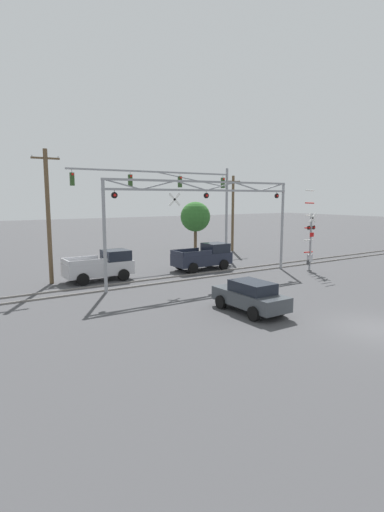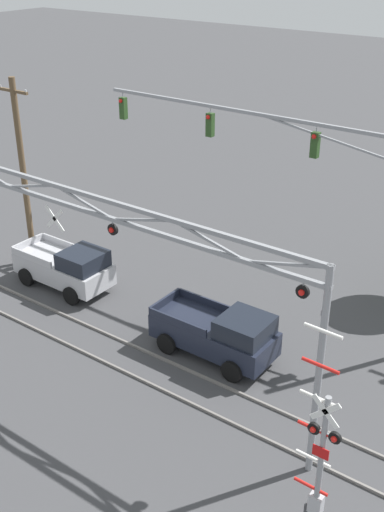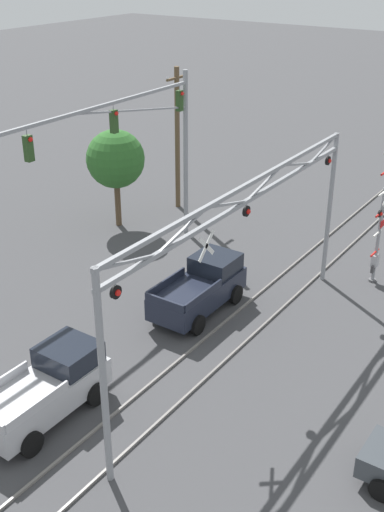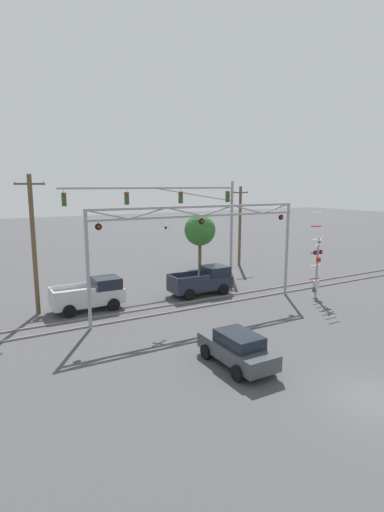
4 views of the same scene
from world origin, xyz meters
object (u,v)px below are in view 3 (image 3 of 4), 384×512
pickup_truck_following (47,388)px  utility_pole_right (177,137)px  crossing_signal_mast (378,235)px  traffic_signal_span (130,139)px  background_tree_beyond_span (115,159)px  crossing_gantry (245,231)px  pickup_truck_lead (201,287)px

pickup_truck_following → utility_pole_right: 19.21m
pickup_truck_following → crossing_signal_mast: bearing=-20.4°
pickup_truck_following → utility_pole_right: size_ratio=0.58×
traffic_signal_span → background_tree_beyond_span: (3.13, 3.66, -2.42)m
utility_pole_right → crossing_gantry: bearing=-135.8°
crossing_signal_mast → crossing_gantry: bearing=166.9°
crossing_signal_mast → pickup_truck_lead: size_ratio=1.33×
crossing_gantry → pickup_truck_following: 8.39m
pickup_truck_following → background_tree_beyond_span: bearing=31.9°
traffic_signal_span → crossing_gantry: bearing=-115.3°
crossing_gantry → background_tree_beyond_span: size_ratio=2.84×
crossing_signal_mast → pickup_truck_following: (-14.92, 5.56, -1.30)m
crossing_signal_mast → pickup_truck_lead: 8.37m
crossing_gantry → utility_pole_right: bearing=44.2°
pickup_truck_lead → utility_pole_right: bearing=40.2°
crossing_gantry → traffic_signal_span: 9.19m
background_tree_beyond_span → crossing_gantry: bearing=-120.5°
traffic_signal_span → pickup_truck_following: 12.41m
crossing_gantry → background_tree_beyond_span: 13.91m
utility_pole_right → background_tree_beyond_span: (-4.10, 1.09, -0.41)m
pickup_truck_following → traffic_signal_span: bearing=24.5°
traffic_signal_span → crossing_signal_mast: bearing=-65.6°
traffic_signal_span → utility_pole_right: 7.93m
traffic_signal_span → pickup_truck_lead: (-1.82, -5.09, -5.15)m
crossing_gantry → pickup_truck_lead: crossing_gantry is taller
crossing_signal_mast → pickup_truck_following: size_ratio=1.37×
pickup_truck_lead → utility_pole_right: utility_pole_right is taller
pickup_truck_following → utility_pole_right: utility_pole_right is taller
crossing_gantry → crossing_signal_mast: bearing=-13.1°
crossing_gantry → crossing_signal_mast: size_ratio=2.38×
crossing_signal_mast → background_tree_beyond_span: (-1.52, 13.90, 1.43)m
crossing_signal_mast → background_tree_beyond_span: crossing_signal_mast is taller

